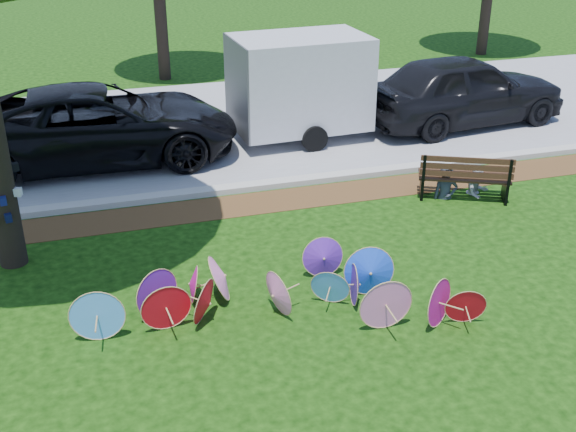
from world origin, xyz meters
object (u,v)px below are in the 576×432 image
at_px(dark_pickup, 464,90).
at_px(parasol_pile, 279,292).
at_px(person_right, 479,168).
at_px(black_van, 98,125).
at_px(park_bench, 464,175).
at_px(cargo_trailer, 300,82).
at_px(person_left, 448,167).

bearing_deg(dark_pickup, parasol_pile, 129.33).
height_order(parasol_pile, person_right, person_right).
bearing_deg(person_right, parasol_pile, -158.71).
height_order(black_van, park_bench, black_van).
xyz_separation_m(black_van, dark_pickup, (8.87, 0.04, 0.05)).
xyz_separation_m(dark_pickup, person_right, (-1.84, -4.01, -0.34)).
distance_m(dark_pickup, cargo_trailer, 4.24).
relative_size(parasol_pile, dark_pickup, 1.09).
relative_size(cargo_trailer, person_right, 2.78).
bearing_deg(parasol_pile, person_left, 35.15).
relative_size(cargo_trailer, person_left, 2.29).
distance_m(cargo_trailer, person_right, 4.88).
relative_size(black_van, cargo_trailer, 1.98).
distance_m(cargo_trailer, park_bench, 4.78).
height_order(parasol_pile, person_left, person_left).
distance_m(parasol_pile, cargo_trailer, 7.67).
height_order(cargo_trailer, person_right, cargo_trailer).
relative_size(person_left, person_right, 1.21).
xyz_separation_m(cargo_trailer, person_right, (2.37, -4.18, -0.82)).
height_order(black_van, person_left, black_van).
xyz_separation_m(park_bench, person_right, (0.35, 0.05, 0.08)).
bearing_deg(dark_pickup, cargo_trailer, 81.10).
bearing_deg(person_left, black_van, 160.60).
bearing_deg(park_bench, parasol_pile, -122.59).
bearing_deg(cargo_trailer, black_van, 179.55).
bearing_deg(cargo_trailer, park_bench, -67.42).
relative_size(park_bench, person_right, 1.64).
bearing_deg(black_van, person_left, -120.56).
distance_m(person_left, person_right, 0.71).
distance_m(parasol_pile, dark_pickup, 9.75).
bearing_deg(cargo_trailer, dark_pickup, -5.28).
height_order(dark_pickup, cargo_trailer, cargo_trailer).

